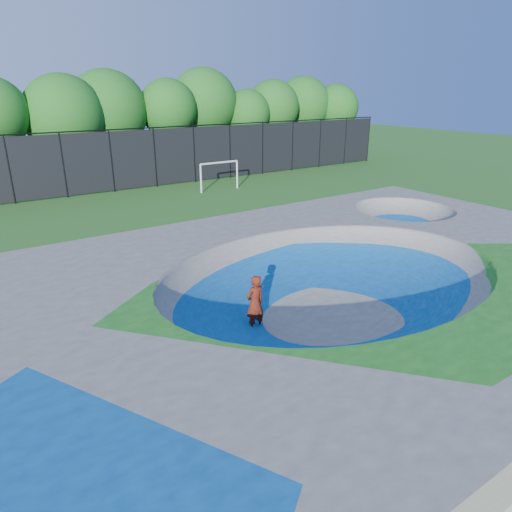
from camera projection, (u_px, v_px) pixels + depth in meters
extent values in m
plane|color=#265D19|center=(331.00, 312.00, 14.11)|extent=(120.00, 120.00, 0.00)
cube|color=gray|center=(332.00, 290.00, 13.85)|extent=(22.00, 14.00, 1.50)
imported|color=#B12C0E|center=(255.00, 304.00, 12.76)|extent=(0.67, 0.48, 1.70)
cube|color=black|center=(255.00, 330.00, 13.04)|extent=(0.79, 0.24, 0.05)
cylinder|color=silver|center=(201.00, 179.00, 29.82)|extent=(0.12, 0.12, 1.86)
cylinder|color=silver|center=(237.00, 174.00, 31.28)|extent=(0.12, 0.12, 1.86)
cylinder|color=silver|center=(219.00, 163.00, 30.22)|extent=(2.78, 0.12, 0.12)
cylinder|color=black|center=(9.00, 170.00, 26.59)|extent=(0.09, 0.09, 4.00)
cylinder|color=black|center=(63.00, 166.00, 28.16)|extent=(0.09, 0.09, 4.00)
cylinder|color=black|center=(112.00, 161.00, 29.74)|extent=(0.09, 0.09, 4.00)
cylinder|color=black|center=(155.00, 158.00, 31.31)|extent=(0.09, 0.09, 4.00)
cylinder|color=black|center=(194.00, 154.00, 32.89)|extent=(0.09, 0.09, 4.00)
cylinder|color=black|center=(230.00, 151.00, 34.46)|extent=(0.09, 0.09, 4.00)
cylinder|color=black|center=(263.00, 149.00, 36.04)|extent=(0.09, 0.09, 4.00)
cylinder|color=black|center=(292.00, 146.00, 37.61)|extent=(0.09, 0.09, 4.00)
cylinder|color=black|center=(320.00, 144.00, 39.18)|extent=(0.09, 0.09, 4.00)
cylinder|color=black|center=(345.00, 141.00, 40.76)|extent=(0.09, 0.09, 4.00)
cylinder|color=black|center=(368.00, 139.00, 42.33)|extent=(0.09, 0.09, 4.00)
cube|color=black|center=(112.00, 161.00, 29.74)|extent=(48.00, 0.03, 3.80)
cylinder|color=black|center=(108.00, 130.00, 29.04)|extent=(48.00, 0.08, 0.08)
cylinder|color=#3F2C1F|center=(3.00, 166.00, 29.92)|extent=(0.44, 0.44, 3.39)
cylinder|color=#3F2C1F|center=(71.00, 165.00, 32.51)|extent=(0.44, 0.44, 2.67)
sphere|color=#1C6019|center=(64.00, 115.00, 31.33)|extent=(5.52, 5.52, 5.52)
cylinder|color=#3F2C1F|center=(113.00, 159.00, 35.17)|extent=(0.44, 0.44, 2.73)
sphere|color=#1C6019|center=(108.00, 110.00, 33.93)|extent=(5.88, 5.88, 5.88)
cylinder|color=#3F2C1F|center=(171.00, 152.00, 36.56)|extent=(0.44, 0.44, 3.37)
sphere|color=#1C6019|center=(168.00, 108.00, 35.39)|extent=(4.44, 4.44, 4.44)
cylinder|color=#3F2C1F|center=(205.00, 148.00, 39.38)|extent=(0.44, 0.44, 3.24)
sphere|color=#1C6019|center=(204.00, 103.00, 38.08)|extent=(5.61, 5.61, 5.61)
cylinder|color=#3F2C1F|center=(247.00, 148.00, 40.34)|extent=(0.44, 0.44, 2.94)
sphere|color=#1C6019|center=(247.00, 113.00, 39.31)|extent=(4.03, 4.03, 4.03)
cylinder|color=#3F2C1F|center=(272.00, 145.00, 42.27)|extent=(0.44, 0.44, 3.11)
sphere|color=#1C6019|center=(273.00, 107.00, 41.12)|extent=(4.73, 4.73, 4.73)
cylinder|color=#3F2C1F|center=(302.00, 141.00, 45.44)|extent=(0.44, 0.44, 2.96)
sphere|color=#1C6019|center=(303.00, 105.00, 44.23)|extent=(5.30, 5.30, 5.30)
cylinder|color=#3F2C1F|center=(334.00, 140.00, 45.90)|extent=(0.44, 0.44, 3.04)
sphere|color=#1C6019|center=(336.00, 107.00, 44.80)|extent=(4.42, 4.42, 4.42)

